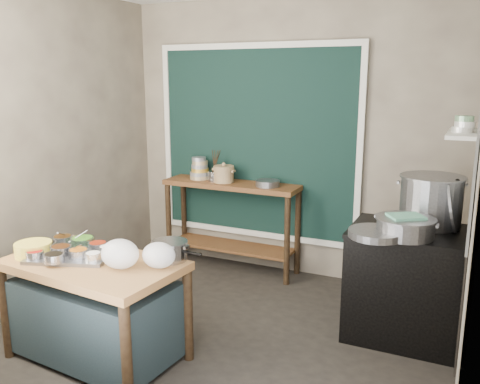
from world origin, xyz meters
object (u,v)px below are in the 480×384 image
at_px(stove_block, 408,286).
at_px(condiment_tray, 72,255).
at_px(saucepan, 170,251).
at_px(stock_pot, 431,201).
at_px(prep_table, 96,310).
at_px(yellow_basin, 34,249).
at_px(back_counter, 231,226).
at_px(utensil_cup, 215,176).
at_px(steamer, 405,227).
at_px(ceramic_crock, 224,175).

height_order(stove_block, condiment_tray, stove_block).
bearing_deg(saucepan, stock_pot, 40.90).
height_order(prep_table, yellow_basin, yellow_basin).
distance_m(back_counter, yellow_basin, 2.22).
bearing_deg(utensil_cup, back_counter, -3.99).
relative_size(utensil_cup, stock_pot, 0.33).
xyz_separation_m(prep_table, utensil_cup, (-0.09, 2.04, 0.63)).
bearing_deg(condiment_tray, steamer, 26.75).
distance_m(condiment_tray, ceramic_crock, 2.02).
relative_size(stove_block, utensil_cup, 5.34).
xyz_separation_m(yellow_basin, utensil_cup, (0.37, 2.14, 0.20)).
height_order(back_counter, yellow_basin, back_counter).
xyz_separation_m(stove_block, yellow_basin, (-2.46, -1.39, 0.38)).
bearing_deg(steamer, ceramic_crock, 155.13).
bearing_deg(stock_pot, utensil_cup, 166.05).
height_order(saucepan, stock_pot, stock_pot).
bearing_deg(yellow_basin, condiment_tray, 21.61).
xyz_separation_m(stove_block, saucepan, (-1.52, -1.04, 0.39)).
relative_size(ceramic_crock, steamer, 0.51).
height_order(ceramic_crock, steamer, ceramic_crock).
bearing_deg(yellow_basin, back_counter, 75.13).
distance_m(back_counter, steamer, 2.14).
relative_size(ceramic_crock, stock_pot, 0.45).
distance_m(condiment_tray, yellow_basin, 0.28).
bearing_deg(ceramic_crock, utensil_cup, 161.11).
bearing_deg(stock_pot, steamer, -108.61).
height_order(back_counter, steamer, steamer).
bearing_deg(steamer, yellow_basin, -153.79).
bearing_deg(utensil_cup, ceramic_crock, -18.89).
distance_m(saucepan, stock_pot, 2.05).
distance_m(yellow_basin, ceramic_crock, 2.16).
distance_m(stove_block, ceramic_crock, 2.18).
relative_size(prep_table, utensil_cup, 7.41).
distance_m(prep_table, utensil_cup, 2.14).
bearing_deg(stove_block, prep_table, -146.98).
xyz_separation_m(prep_table, saucepan, (0.48, 0.26, 0.44)).
distance_m(ceramic_crock, steamer, 2.14).
bearing_deg(back_counter, steamer, -26.41).
distance_m(stove_block, saucepan, 1.88).
bearing_deg(condiment_tray, stove_block, 30.33).
xyz_separation_m(stock_pot, steamer, (-0.13, -0.40, -0.13)).
distance_m(utensil_cup, stock_pot, 2.26).
xyz_separation_m(back_counter, condiment_tray, (-0.30, -2.02, 0.29)).
xyz_separation_m(condiment_tray, yellow_basin, (-0.26, -0.10, 0.04)).
height_order(back_counter, condiment_tray, back_counter).
distance_m(stove_block, steamer, 0.56).
relative_size(saucepan, steamer, 0.58).
xyz_separation_m(yellow_basin, ceramic_crock, (0.49, 2.09, 0.23)).
xyz_separation_m(condiment_tray, stock_pot, (2.30, 1.49, 0.31)).
bearing_deg(yellow_basin, ceramic_crock, 76.83).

